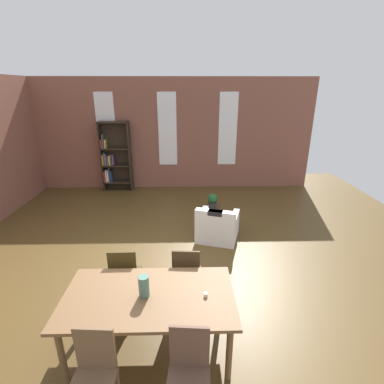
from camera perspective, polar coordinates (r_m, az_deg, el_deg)
ground_plane at (r=5.06m, az=-7.42°, el=-16.28°), size 11.93×11.93×0.00m
back_wall_brick at (r=8.81m, az=-4.90°, el=11.38°), size 8.78×0.12×3.31m
window_pane_0 at (r=9.01m, az=-16.81°, el=11.87°), size 0.55×0.02×2.15m
window_pane_1 at (r=8.72m, az=-4.96°, el=12.38°), size 0.55×0.02×2.15m
window_pane_2 at (r=8.80m, az=7.21°, el=12.37°), size 0.55×0.02×2.15m
dining_table at (r=3.52m, az=-8.62°, el=-20.82°), size 1.95×1.04×0.77m
vase_on_table at (r=3.40m, az=-9.65°, el=-18.16°), size 0.12×0.12×0.26m
tealight_candle_0 at (r=3.41m, az=2.79°, el=-19.94°), size 0.04×0.04×0.05m
dining_chair_near_left at (r=3.23m, az=-19.24°, el=-31.40°), size 0.43×0.43×0.95m
dining_chair_far_left at (r=4.28m, az=-13.32°, el=-15.83°), size 0.41×0.41×0.95m
dining_chair_near_right at (r=3.12m, az=-0.65°, el=-32.57°), size 0.43×0.43×0.95m
dining_chair_far_right at (r=4.19m, az=-1.10°, el=-16.07°), size 0.43×0.43×0.95m
bookshelf_tall at (r=8.93m, az=-15.44°, el=6.73°), size 0.88×0.32×2.09m
armchair_white at (r=5.98m, az=5.13°, el=-6.90°), size 1.00×1.00×0.75m
potted_plant_by_shelf at (r=7.39m, az=4.13°, el=-1.87°), size 0.25×0.25×0.43m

